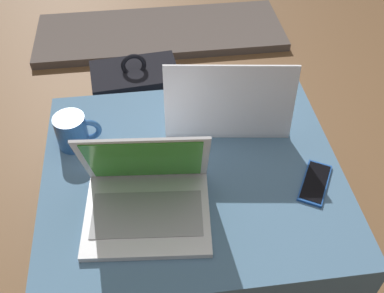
{
  "coord_description": "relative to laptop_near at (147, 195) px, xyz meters",
  "views": [
    {
      "loc": [
        -0.11,
        -0.83,
        1.41
      ],
      "look_at": [
        0.0,
        0.01,
        0.53
      ],
      "focal_mm": 42.0,
      "sensor_mm": 36.0,
      "label": 1
    }
  ],
  "objects": [
    {
      "name": "laptop_near",
      "position": [
        0.0,
        0.0,
        0.0
      ],
      "size": [
        0.34,
        0.29,
        0.25
      ],
      "rotation": [
        0.0,
        0.0,
        -0.09
      ],
      "color": "silver",
      "rests_on": "ottoman"
    },
    {
      "name": "backpack",
      "position": [
        -0.01,
        0.65,
        -0.3
      ],
      "size": [
        0.33,
        0.28,
        0.5
      ],
      "rotation": [
        0.0,
        0.0,
        3.23
      ],
      "color": "black",
      "rests_on": "ground_plane"
    },
    {
      "name": "ground_plane",
      "position": [
        0.13,
        0.12,
        -0.51
      ],
      "size": [
        14.0,
        14.0,
        0.0
      ],
      "primitive_type": "plane",
      "color": "brown"
    },
    {
      "name": "coffee_mug",
      "position": [
        -0.2,
        0.26,
        -0.0
      ],
      "size": [
        0.13,
        0.09,
        0.1
      ],
      "color": "#285693",
      "rests_on": "ottoman"
    },
    {
      "name": "ottoman",
      "position": [
        0.13,
        0.12,
        -0.28
      ],
      "size": [
        0.84,
        0.75,
        0.45
      ],
      "color": "#2A3D4E",
      "rests_on": "ground_plane"
    },
    {
      "name": "laptop_far",
      "position": [
        0.27,
        0.31,
        -0.0
      ],
      "size": [
        0.4,
        0.29,
        0.25
      ],
      "rotation": [
        0.0,
        0.0,
        3.01
      ],
      "color": "silver",
      "rests_on": "ottoman"
    },
    {
      "name": "fireplace_hearth",
      "position": [
        0.13,
        1.56,
        -0.48
      ],
      "size": [
        1.4,
        0.5,
        0.04
      ],
      "color": "#564C47",
      "rests_on": "ground_plane"
    },
    {
      "name": "cell_phone",
      "position": [
        0.46,
        0.02,
        -0.05
      ],
      "size": [
        0.13,
        0.17,
        0.01
      ],
      "rotation": [
        0.0,
        0.0,
        5.76
      ],
      "color": "#1E4C9E",
      "rests_on": "ottoman"
    }
  ]
}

